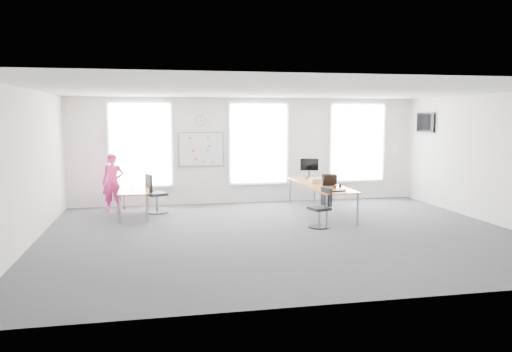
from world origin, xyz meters
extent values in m
plane|color=#2A2B30|center=(0.00, 0.00, 0.00)|extent=(10.00, 10.00, 0.00)
plane|color=silver|center=(0.00, 0.00, 3.00)|extent=(10.00, 10.00, 0.00)
plane|color=white|center=(0.00, 4.00, 1.50)|extent=(10.00, 0.00, 10.00)
plane|color=white|center=(0.00, -4.00, 1.50)|extent=(10.00, 0.00, 10.00)
plane|color=white|center=(-5.00, 0.00, 1.50)|extent=(0.00, 10.00, 10.00)
plane|color=white|center=(5.00, 0.00, 1.50)|extent=(0.00, 10.00, 10.00)
cube|color=silver|center=(-3.00, 3.97, 1.70)|extent=(1.60, 0.06, 2.20)
cube|color=silver|center=(0.30, 3.97, 1.70)|extent=(1.60, 0.06, 2.20)
cube|color=silver|center=(3.30, 3.97, 1.70)|extent=(1.60, 0.06, 2.20)
cube|color=orange|center=(1.46, 1.91, 0.76)|extent=(0.85, 3.19, 0.03)
cylinder|color=gray|center=(1.10, 0.37, 0.37)|extent=(0.05, 0.05, 0.74)
cylinder|color=gray|center=(1.83, 0.37, 0.37)|extent=(0.05, 0.05, 0.74)
cylinder|color=gray|center=(1.10, 3.44, 0.37)|extent=(0.05, 0.05, 0.74)
cylinder|color=gray|center=(1.83, 3.44, 0.37)|extent=(0.05, 0.05, 0.74)
cube|color=orange|center=(-3.14, 2.68, 0.66)|extent=(0.74, 1.84, 0.03)
cylinder|color=gray|center=(-3.45, 1.82, 0.32)|extent=(0.05, 0.05, 0.65)
cylinder|color=gray|center=(-2.84, 1.82, 0.32)|extent=(0.05, 0.05, 0.65)
cylinder|color=gray|center=(-3.45, 3.54, 0.32)|extent=(0.05, 0.05, 0.65)
cylinder|color=gray|center=(-2.84, 3.54, 0.32)|extent=(0.05, 0.05, 0.65)
cylinder|color=black|center=(0.94, 0.43, 0.01)|extent=(0.48, 0.48, 0.03)
cylinder|color=gray|center=(0.94, 0.43, 0.22)|extent=(0.05, 0.05, 0.38)
cube|color=black|center=(0.94, 0.43, 0.43)|extent=(0.50, 0.50, 0.06)
cube|color=black|center=(1.12, 0.47, 0.69)|extent=(0.15, 0.38, 0.41)
cylinder|color=black|center=(-2.60, 2.91, 0.02)|extent=(0.54, 0.54, 0.03)
cylinder|color=gray|center=(-2.60, 2.91, 0.25)|extent=(0.06, 0.06, 0.44)
cube|color=black|center=(-2.60, 2.91, 0.49)|extent=(0.59, 0.59, 0.07)
cube|color=black|center=(-2.79, 2.84, 0.78)|extent=(0.20, 0.43, 0.47)
imported|color=#CA2772|center=(-3.70, 3.28, 0.76)|extent=(0.59, 0.42, 1.52)
cube|color=white|center=(-1.35, 3.97, 1.55)|extent=(1.20, 0.03, 0.90)
cylinder|color=gray|center=(-1.35, 3.97, 2.35)|extent=(0.30, 0.04, 0.30)
cube|color=black|center=(4.95, 3.00, 2.30)|extent=(0.06, 0.90, 0.55)
cube|color=black|center=(1.40, 0.60, 0.78)|extent=(0.41, 0.15, 0.02)
ellipsoid|color=black|center=(1.64, 0.70, 0.79)|extent=(0.07, 0.11, 0.04)
cylinder|color=black|center=(1.53, 1.06, 0.78)|extent=(0.07, 0.07, 0.01)
cylinder|color=black|center=(1.58, 1.18, 0.82)|extent=(0.04, 0.08, 0.08)
cylinder|color=black|center=(1.71, 1.18, 0.82)|extent=(0.04, 0.08, 0.08)
cylinder|color=gold|center=(1.58, 1.18, 0.82)|extent=(0.01, 0.09, 0.09)
cube|color=black|center=(1.65, 1.18, 0.86)|extent=(0.15, 0.02, 0.01)
cube|color=black|center=(1.56, 1.55, 0.92)|extent=(0.36, 0.09, 0.29)
cube|color=orange|center=(1.56, 1.46, 0.91)|extent=(0.34, 0.10, 0.26)
cube|color=black|center=(1.56, 1.45, 0.92)|extent=(0.36, 0.10, 0.28)
cube|color=beige|center=(1.42, 2.11, 0.83)|extent=(0.37, 0.30, 0.12)
cylinder|color=black|center=(1.51, 3.00, 0.78)|extent=(0.20, 0.20, 0.02)
cylinder|color=black|center=(1.51, 3.00, 0.89)|extent=(0.04, 0.04, 0.20)
cube|color=black|center=(1.51, 2.99, 1.16)|extent=(0.49, 0.14, 0.33)
cube|color=black|center=(1.51, 2.97, 1.16)|extent=(0.45, 0.11, 0.30)
camera|label=1|loc=(-2.61, -10.01, 2.46)|focal=35.00mm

